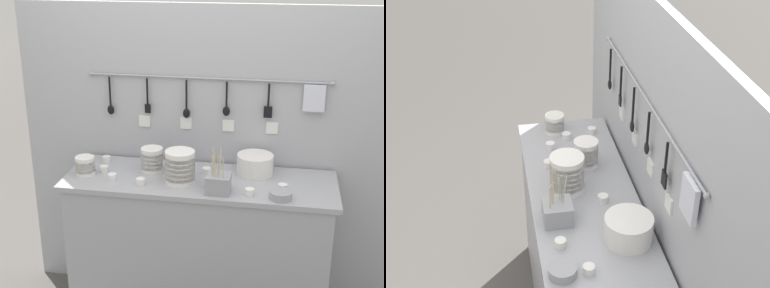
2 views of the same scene
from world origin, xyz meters
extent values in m
cube|color=#9EA0A8|center=(0.00, 0.00, 0.94)|extent=(1.58, 0.52, 0.03)
cube|color=#9EA0A8|center=(0.00, 0.00, 0.46)|extent=(1.52, 0.50, 0.93)
cube|color=#A8AAB2|center=(0.00, 0.30, 0.96)|extent=(2.38, 0.04, 1.93)
cylinder|color=#93969E|center=(0.00, 0.27, 1.49)|extent=(1.46, 0.01, 0.01)
sphere|color=#93969E|center=(-0.73, 0.27, 1.49)|extent=(0.02, 0.02, 0.02)
sphere|color=#93969E|center=(0.73, 0.27, 1.49)|extent=(0.02, 0.02, 0.02)
cylinder|color=black|center=(-0.61, 0.25, 1.39)|extent=(0.01, 0.01, 0.19)
ellipsoid|color=black|center=(-0.61, 0.25, 1.27)|extent=(0.04, 0.02, 0.06)
cylinder|color=#93969E|center=(-0.61, 0.26, 1.48)|extent=(0.00, 0.01, 0.02)
cylinder|color=black|center=(-0.37, 0.25, 1.40)|extent=(0.01, 0.01, 0.16)
cube|color=black|center=(-0.37, 0.25, 1.29)|extent=(0.04, 0.01, 0.06)
cylinder|color=#93969E|center=(-0.37, 0.26, 1.48)|extent=(0.01, 0.01, 0.02)
cylinder|color=black|center=(-0.12, 0.25, 1.39)|extent=(0.01, 0.01, 0.18)
ellipsoid|color=black|center=(-0.12, 0.25, 1.27)|extent=(0.04, 0.02, 0.06)
cylinder|color=#93969E|center=(-0.12, 0.26, 1.48)|extent=(0.01, 0.01, 0.02)
cylinder|color=black|center=(0.12, 0.25, 1.40)|extent=(0.01, 0.01, 0.16)
ellipsoid|color=black|center=(0.12, 0.25, 1.30)|extent=(0.04, 0.02, 0.06)
cylinder|color=#93969E|center=(0.12, 0.26, 1.48)|extent=(0.01, 0.01, 0.02)
cylinder|color=black|center=(0.37, 0.25, 1.41)|extent=(0.01, 0.01, 0.14)
cube|color=black|center=(0.37, 0.25, 1.31)|extent=(0.05, 0.01, 0.07)
cylinder|color=#93969E|center=(0.37, 0.26, 1.48)|extent=(0.01, 0.01, 0.02)
cube|color=silver|center=(0.63, 0.25, 1.40)|extent=(0.12, 0.02, 0.16)
cylinder|color=#93969E|center=(0.63, 0.26, 1.48)|extent=(0.00, 0.01, 0.02)
cube|color=white|center=(-0.40, 0.27, 1.20)|extent=(0.07, 0.01, 0.07)
cube|color=white|center=(-0.13, 0.27, 1.20)|extent=(0.07, 0.01, 0.07)
cube|color=white|center=(0.13, 0.27, 1.20)|extent=(0.07, 0.01, 0.07)
cube|color=white|center=(0.40, 0.27, 1.20)|extent=(0.07, 0.01, 0.07)
cylinder|color=white|center=(-0.10, -0.07, 0.98)|extent=(0.17, 0.17, 0.05)
cylinder|color=white|center=(-0.10, -0.07, 1.01)|extent=(0.17, 0.17, 0.05)
cylinder|color=white|center=(-0.10, -0.07, 1.04)|extent=(0.17, 0.17, 0.05)
cylinder|color=white|center=(-0.10, -0.07, 1.07)|extent=(0.17, 0.17, 0.05)
cylinder|color=white|center=(-0.10, -0.07, 1.09)|extent=(0.17, 0.17, 0.05)
cylinder|color=white|center=(-0.10, -0.07, 1.12)|extent=(0.17, 0.17, 0.05)
cylinder|color=white|center=(-0.68, -0.05, 0.98)|extent=(0.11, 0.11, 0.04)
cylinder|color=white|center=(-0.68, -0.05, 1.00)|extent=(0.11, 0.11, 0.04)
cylinder|color=white|center=(-0.68, -0.05, 1.02)|extent=(0.11, 0.11, 0.04)
cylinder|color=white|center=(-0.68, -0.05, 1.05)|extent=(0.11, 0.11, 0.04)
cylinder|color=white|center=(-0.30, 0.06, 0.98)|extent=(0.13, 0.13, 0.05)
cylinder|color=white|center=(-0.30, 0.06, 1.00)|extent=(0.13, 0.13, 0.05)
cylinder|color=white|center=(-0.30, 0.06, 1.03)|extent=(0.13, 0.13, 0.05)
cylinder|color=white|center=(-0.30, 0.06, 1.05)|extent=(0.13, 0.13, 0.05)
cylinder|color=white|center=(-0.30, 0.06, 1.08)|extent=(0.13, 0.13, 0.05)
cylinder|color=white|center=(0.31, 0.13, 0.96)|extent=(0.22, 0.22, 0.01)
cylinder|color=white|center=(0.31, 0.13, 0.97)|extent=(0.22, 0.22, 0.01)
cylinder|color=white|center=(0.31, 0.13, 0.98)|extent=(0.22, 0.22, 0.01)
cylinder|color=white|center=(0.31, 0.13, 0.99)|extent=(0.22, 0.22, 0.01)
cylinder|color=white|center=(0.31, 0.13, 1.00)|extent=(0.22, 0.22, 0.01)
cylinder|color=white|center=(0.31, 0.13, 1.01)|extent=(0.22, 0.22, 0.01)
cylinder|color=white|center=(0.31, 0.13, 1.02)|extent=(0.22, 0.22, 0.01)
cylinder|color=white|center=(0.31, 0.13, 1.02)|extent=(0.22, 0.22, 0.01)
cylinder|color=white|center=(0.31, 0.13, 1.03)|extent=(0.22, 0.22, 0.01)
cylinder|color=white|center=(0.31, 0.13, 1.04)|extent=(0.22, 0.22, 0.01)
cylinder|color=white|center=(0.31, 0.13, 1.05)|extent=(0.22, 0.22, 0.01)
cylinder|color=white|center=(0.31, 0.13, 1.06)|extent=(0.22, 0.22, 0.01)
cylinder|color=white|center=(0.31, 0.13, 1.07)|extent=(0.22, 0.22, 0.01)
cylinder|color=#93969E|center=(0.47, -0.18, 0.98)|extent=(0.12, 0.12, 0.04)
cube|color=#93969E|center=(0.13, -0.15, 1.01)|extent=(0.13, 0.13, 0.10)
cylinder|color=#93969E|center=(0.10, -0.13, 1.09)|extent=(0.01, 0.01, 0.17)
cylinder|color=#C6B793|center=(0.11, -0.18, 1.11)|extent=(0.02, 0.03, 0.22)
cylinder|color=#C6B793|center=(0.13, -0.17, 1.09)|extent=(0.03, 0.01, 0.17)
cylinder|color=#C6B793|center=(0.10, -0.17, 1.09)|extent=(0.01, 0.02, 0.17)
cylinder|color=#C6B793|center=(0.11, -0.14, 1.09)|extent=(0.01, 0.01, 0.18)
cylinder|color=#C6B793|center=(0.16, -0.19, 1.09)|extent=(0.01, 0.01, 0.16)
cylinder|color=#C6B793|center=(0.13, -0.12, 1.10)|extent=(0.01, 0.03, 0.19)
cylinder|color=#C6B793|center=(0.13, -0.17, 1.09)|extent=(0.01, 0.01, 0.17)
cylinder|color=white|center=(-0.58, 0.00, 0.97)|extent=(0.05, 0.05, 0.04)
cylinder|color=white|center=(0.48, -0.07, 0.97)|extent=(0.05, 0.05, 0.04)
cylinder|color=white|center=(0.03, 0.08, 0.97)|extent=(0.05, 0.05, 0.04)
cylinder|color=white|center=(-0.62, 0.16, 0.97)|extent=(0.05, 0.05, 0.04)
cylinder|color=white|center=(-0.50, -0.11, 0.97)|extent=(0.05, 0.05, 0.04)
cylinder|color=white|center=(-0.32, -0.14, 0.97)|extent=(0.05, 0.05, 0.04)
cylinder|color=white|center=(0.30, -0.17, 0.97)|extent=(0.05, 0.05, 0.04)
camera|label=1|loc=(0.47, -2.81, 2.22)|focal=50.00mm
camera|label=2|loc=(2.03, -0.39, 2.56)|focal=50.00mm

